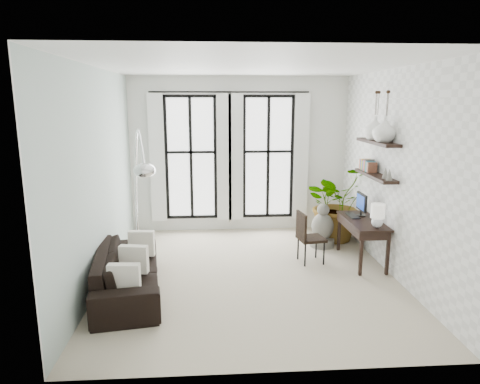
{
  "coord_description": "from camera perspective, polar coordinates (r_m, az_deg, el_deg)",
  "views": [
    {
      "loc": [
        -0.58,
        -6.34,
        2.71
      ],
      "look_at": [
        -0.13,
        0.3,
        1.28
      ],
      "focal_mm": 32.0,
      "sensor_mm": 36.0,
      "label": 1
    }
  ],
  "objects": [
    {
      "name": "wall_shelves",
      "position": [
        7.38,
        17.58,
        3.88
      ],
      "size": [
        0.25,
        1.3,
        0.6
      ],
      "color": "black",
      "rests_on": "wall_right"
    },
    {
      "name": "wall_right",
      "position": [
        7.03,
        19.95,
        2.28
      ],
      "size": [
        0.0,
        5.0,
        5.0
      ],
      "primitive_type": "plane",
      "rotation": [
        1.57,
        0.0,
        -1.57
      ],
      "color": "white",
      "rests_on": "floor"
    },
    {
      "name": "sofa",
      "position": [
        6.42,
        -14.77,
        -10.18
      ],
      "size": [
        1.17,
        2.29,
        0.64
      ],
      "primitive_type": "imported",
      "rotation": [
        0.0,
        0.0,
        1.72
      ],
      "color": "black",
      "rests_on": "floor"
    },
    {
      "name": "plant",
      "position": [
        8.61,
        12.86,
        -1.4
      ],
      "size": [
        1.65,
        1.53,
        1.5
      ],
      "primitive_type": "imported",
      "rotation": [
        0.0,
        0.0,
        0.32
      ],
      "color": "#2D7228",
      "rests_on": "floor"
    },
    {
      "name": "vase_a",
      "position": [
        7.06,
        18.71,
        7.86
      ],
      "size": [
        0.37,
        0.37,
        0.38
      ],
      "primitive_type": "imported",
      "color": "white",
      "rests_on": "shelf_upper"
    },
    {
      "name": "wall_back",
      "position": [
        8.93,
        -0.1,
        4.94
      ],
      "size": [
        4.5,
        0.0,
        4.5
      ],
      "primitive_type": "plane",
      "rotation": [
        1.57,
        0.0,
        0.0
      ],
      "color": "white",
      "rests_on": "floor"
    },
    {
      "name": "buddha",
      "position": [
        8.24,
        10.93,
        -4.79
      ],
      "size": [
        0.46,
        0.46,
        0.83
      ],
      "color": "gray",
      "rests_on": "floor"
    },
    {
      "name": "ceiling",
      "position": [
        6.38,
        1.42,
        16.5
      ],
      "size": [
        5.0,
        5.0,
        0.0
      ],
      "primitive_type": "plane",
      "color": "white",
      "rests_on": "wall_back"
    },
    {
      "name": "desk",
      "position": [
        7.45,
        16.16,
        -4.01
      ],
      "size": [
        0.54,
        1.26,
        1.14
      ],
      "color": "black",
      "rests_on": "floor"
    },
    {
      "name": "wall_left",
      "position": [
        6.65,
        -18.37,
        1.87
      ],
      "size": [
        0.0,
        5.0,
        5.0
      ],
      "primitive_type": "plane",
      "rotation": [
        1.57,
        0.0,
        1.57
      ],
      "color": "#ABBFB6",
      "rests_on": "floor"
    },
    {
      "name": "vase_b",
      "position": [
        7.43,
        17.54,
        8.12
      ],
      "size": [
        0.37,
        0.37,
        0.38
      ],
      "primitive_type": "imported",
      "color": "white",
      "rests_on": "shelf_upper"
    },
    {
      "name": "desk_chair",
      "position": [
        7.33,
        8.91,
        -5.57
      ],
      "size": [
        0.48,
        0.48,
        0.88
      ],
      "rotation": [
        0.0,
        0.0,
        0.16
      ],
      "color": "black",
      "rests_on": "floor"
    },
    {
      "name": "throw_pillows",
      "position": [
        6.34,
        -13.96,
        -8.69
      ],
      "size": [
        0.4,
        1.52,
        0.4
      ],
      "color": "silver",
      "rests_on": "sofa"
    },
    {
      "name": "arc_lamp",
      "position": [
        6.77,
        -13.37,
        3.88
      ],
      "size": [
        0.72,
        1.79,
        2.29
      ],
      "color": "silver",
      "rests_on": "floor"
    },
    {
      "name": "windows",
      "position": [
        8.85,
        -1.37,
        4.62
      ],
      "size": [
        3.26,
        0.13,
        2.65
      ],
      "color": "white",
      "rests_on": "wall_back"
    },
    {
      "name": "floor",
      "position": [
        6.92,
        1.28,
        -10.97
      ],
      "size": [
        5.0,
        5.0,
        0.0
      ],
      "primitive_type": "plane",
      "color": "#B8AC92",
      "rests_on": "ground"
    }
  ]
}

